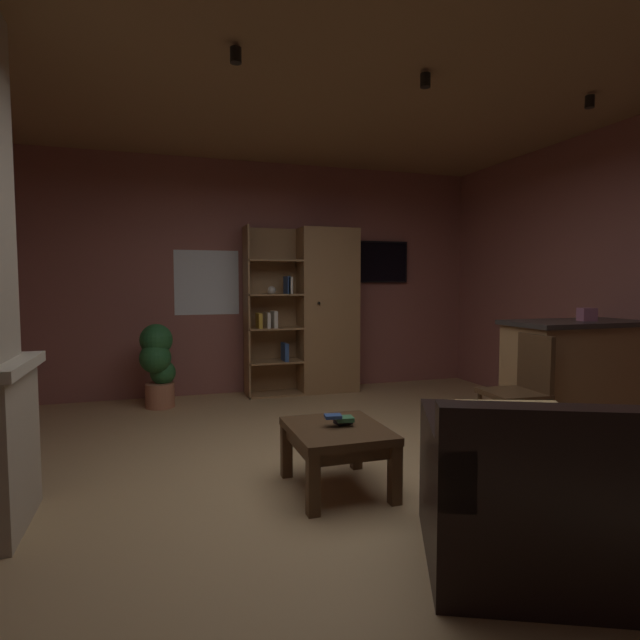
# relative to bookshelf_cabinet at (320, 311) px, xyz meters

# --- Properties ---
(floor) EXTENTS (5.68, 5.93, 0.02)m
(floor) POSITION_rel_bookshelf_cabinet_xyz_m (-0.75, -2.72, -0.99)
(floor) COLOR tan
(floor) RESTS_ON ground
(wall_back) EXTENTS (5.80, 0.06, 2.76)m
(wall_back) POSITION_rel_bookshelf_cabinet_xyz_m (-0.75, 0.27, 0.40)
(wall_back) COLOR #8E544C
(wall_back) RESTS_ON ground
(ceiling) EXTENTS (5.68, 5.93, 0.02)m
(ceiling) POSITION_rel_bookshelf_cabinet_xyz_m (-0.75, -2.72, 1.79)
(ceiling) COLOR #8E6B47
(window_pane_back) EXTENTS (0.74, 0.01, 0.75)m
(window_pane_back) POSITION_rel_bookshelf_cabinet_xyz_m (-1.32, 0.24, 0.35)
(window_pane_back) COLOR white
(bookshelf_cabinet) EXTENTS (1.35, 0.41, 1.97)m
(bookshelf_cabinet) POSITION_rel_bookshelf_cabinet_xyz_m (0.00, 0.00, 0.00)
(bookshelf_cabinet) COLOR #997047
(bookshelf_cabinet) RESTS_ON ground
(kitchen_bar_counter) EXTENTS (1.45, 0.62, 1.00)m
(kitchen_bar_counter) POSITION_rel_bookshelf_cabinet_xyz_m (1.64, -2.43, -0.48)
(kitchen_bar_counter) COLOR #997047
(kitchen_bar_counter) RESTS_ON ground
(tissue_box) EXTENTS (0.15, 0.15, 0.11)m
(tissue_box) POSITION_rel_bookshelf_cabinet_xyz_m (1.56, -2.48, 0.08)
(tissue_box) COLOR #995972
(tissue_box) RESTS_ON kitchen_bar_counter
(leather_couch) EXTENTS (1.81, 1.47, 0.84)m
(leather_couch) POSITION_rel_bookshelf_cabinet_xyz_m (0.05, -4.13, -0.67)
(leather_couch) COLOR black
(leather_couch) RESTS_ON ground
(coffee_table) EXTENTS (0.59, 0.70, 0.41)m
(coffee_table) POSITION_rel_bookshelf_cabinet_xyz_m (-0.81, -2.87, -0.65)
(coffee_table) COLOR #4C331E
(coffee_table) RESTS_ON ground
(table_book_0) EXTENTS (0.12, 0.10, 0.03)m
(table_book_0) POSITION_rel_bookshelf_cabinet_xyz_m (-0.75, -2.81, -0.56)
(table_book_0) COLOR black
(table_book_0) RESTS_ON coffee_table
(table_book_1) EXTENTS (0.12, 0.11, 0.03)m
(table_book_1) POSITION_rel_bookshelf_cabinet_xyz_m (-0.75, -2.86, -0.53)
(table_book_1) COLOR #387247
(table_book_1) RESTS_ON coffee_table
(table_book_2) EXTENTS (0.12, 0.10, 0.02)m
(table_book_2) POSITION_rel_bookshelf_cabinet_xyz_m (-0.83, -2.86, -0.50)
(table_book_2) COLOR #2D4C8C
(table_book_2) RESTS_ON coffee_table
(dining_chair) EXTENTS (0.45, 0.45, 0.92)m
(dining_chair) POSITION_rel_bookshelf_cabinet_xyz_m (0.82, -2.61, -0.45)
(dining_chair) COLOR #4C331E
(dining_chair) RESTS_ON ground
(potted_floor_plant) EXTENTS (0.37, 0.38, 0.89)m
(potted_floor_plant) POSITION_rel_bookshelf_cabinet_xyz_m (-1.89, -0.25, -0.49)
(potted_floor_plant) COLOR #B77051
(potted_floor_plant) RESTS_ON ground
(wall_mounted_tv) EXTENTS (0.95, 0.06, 0.53)m
(wall_mounted_tv) POSITION_rel_bookshelf_cabinet_xyz_m (0.79, 0.21, 0.61)
(wall_mounted_tv) COLOR black
(track_light_spot_1) EXTENTS (0.07, 0.07, 0.09)m
(track_light_spot_1) POSITION_rel_bookshelf_cabinet_xyz_m (-1.40, -2.68, 1.71)
(track_light_spot_1) COLOR black
(track_light_spot_2) EXTENTS (0.07, 0.07, 0.09)m
(track_light_spot_2) POSITION_rel_bookshelf_cabinet_xyz_m (-0.12, -2.69, 1.71)
(track_light_spot_2) COLOR black
(track_light_spot_3) EXTENTS (0.07, 0.07, 0.09)m
(track_light_spot_3) POSITION_rel_bookshelf_cabinet_xyz_m (1.28, -2.71, 1.71)
(track_light_spot_3) COLOR black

